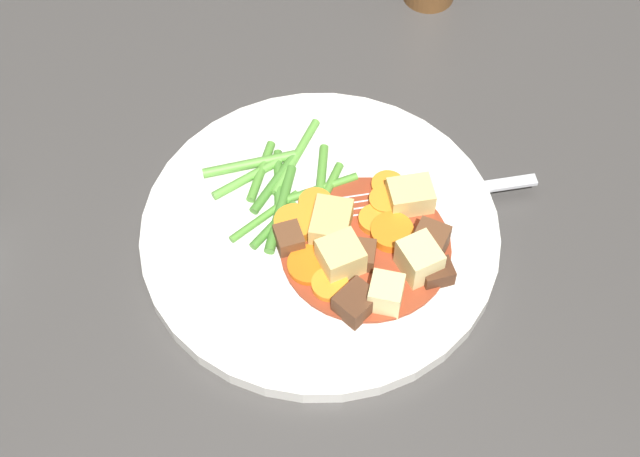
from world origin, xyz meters
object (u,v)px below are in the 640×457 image
Objects in this scene: carrot_slice_2 at (388,186)px; potato_chunk_0 at (410,197)px; dinner_plate at (320,233)px; carrot_slice_7 at (316,205)px; carrot_slice_0 at (310,266)px; fork at (426,196)px; carrot_slice_3 at (295,225)px; potato_chunk_1 at (330,226)px; meat_chunk_4 at (356,303)px; meat_chunk_1 at (362,256)px; meat_chunk_3 at (289,239)px; carrot_slice_1 at (330,285)px; meat_chunk_0 at (434,278)px; potato_chunk_3 at (341,258)px; meat_chunk_2 at (429,246)px; potato_chunk_2 at (418,263)px; carrot_slice_5 at (392,233)px; potato_chunk_4 at (386,294)px; carrot_slice_4 at (375,221)px; carrot_slice_6 at (385,202)px.

potato_chunk_0 is at bearing -16.18° from carrot_slice_2.
carrot_slice_7 reaches higher than dinner_plate.
fork is at bearing 63.26° from carrot_slice_0.
carrot_slice_3 reaches higher than carrot_slice_0.
potato_chunk_1 reaches higher than dinner_plate.
meat_chunk_4 is at bearing -46.90° from potato_chunk_1.
meat_chunk_3 is (-0.06, -0.01, 0.00)m from meat_chunk_1.
carrot_slice_1 is 0.08m from meat_chunk_0.
potato_chunk_3 reaches higher than potato_chunk_0.
meat_chunk_3 reaches higher than carrot_slice_7.
meat_chunk_2 is 1.06× the size of meat_chunk_4.
carrot_slice_2 is at bearing 46.32° from carrot_slice_7.
dinner_plate is 0.05m from meat_chunk_1.
potato_chunk_0 reaches higher than meat_chunk_3.
meat_chunk_4 reaches higher than carrot_slice_7.
potato_chunk_3 reaches higher than fork.
carrot_slice_0 is at bearing -67.12° from carrot_slice_7.
carrot_slice_7 reaches higher than carrot_slice_2.
carrot_slice_5 is at bearing 145.58° from potato_chunk_2.
meat_chunk_2 reaches higher than meat_chunk_1.
potato_chunk_1 is 0.07m from potato_chunk_4.
carrot_slice_2 is 0.80× the size of carrot_slice_5.
meat_chunk_2 is (0.05, 0.06, 0.01)m from carrot_slice_1.
carrot_slice_3 is at bearing 150.39° from meat_chunk_4.
carrot_slice_0 is 1.34× the size of potato_chunk_4.
carrot_slice_5 is (0.02, -0.01, 0.00)m from carrot_slice_4.
carrot_slice_5 is at bearing -99.68° from fork.
meat_chunk_2 is 0.20× the size of fork.
meat_chunk_3 is (-0.07, -0.04, 0.00)m from carrot_slice_5.
meat_chunk_4 is (0.07, -0.03, 0.00)m from meat_chunk_3.
potato_chunk_4 is (0.02, -0.09, 0.00)m from potato_chunk_0.
carrot_slice_1 is 1.00× the size of meat_chunk_4.
meat_chunk_1 is 1.00× the size of meat_chunk_3.
meat_chunk_0 is at bearing -1.90° from potato_chunk_1.
potato_chunk_2 reaches higher than potato_chunk_1.
meat_chunk_1 reaches higher than carrot_slice_6.
carrot_slice_7 is 0.18× the size of fork.
meat_chunk_3 is at bearing 172.52° from potato_chunk_4.
carrot_slice_5 is 1.28× the size of carrot_slice_6.
carrot_slice_1 is 0.87× the size of carrot_slice_3.
carrot_slice_1 is 0.04m from potato_chunk_4.
potato_chunk_3 is (0.05, -0.01, 0.01)m from carrot_slice_3.
carrot_slice_6 is at bearing 125.13° from carrot_slice_5.
carrot_slice_3 is at bearing 102.12° from meat_chunk_3.
carrot_slice_6 is at bearing 53.66° from meat_chunk_3.
potato_chunk_1 is 0.09m from fork.
carrot_slice_4 is at bearing 65.92° from carrot_slice_0.
carrot_slice_0 is (0.01, -0.04, 0.01)m from dinner_plate.
dinner_plate is 0.10m from meat_chunk_0.
carrot_slice_2 is 0.19× the size of fork.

